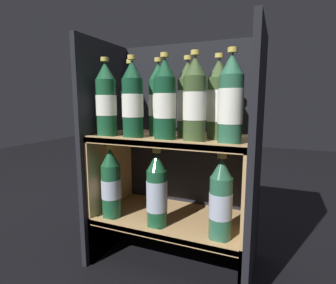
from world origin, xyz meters
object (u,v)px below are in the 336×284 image
at_px(bottle_upper_back_0, 131,101).
at_px(bottle_upper_front_4, 231,101).
at_px(bottle_lower_front_2, 221,201).
at_px(bottle_upper_front_3, 195,101).
at_px(bottle_upper_front_0, 106,101).
at_px(bottle_upper_back_1, 159,101).
at_px(bottle_upper_front_1, 133,101).
at_px(bottle_lower_front_1, 157,192).
at_px(bottle_upper_front_2, 165,101).
at_px(bottle_upper_back_3, 218,101).
at_px(bottle_lower_front_0, 111,184).
at_px(bottle_upper_back_2, 188,101).

bearing_deg(bottle_upper_back_0, bottle_upper_front_4, -11.91).
xyz_separation_m(bottle_upper_front_4, bottle_lower_front_2, (-0.02, -0.00, -0.31)).
bearing_deg(bottle_upper_front_3, bottle_upper_back_0, 163.55).
relative_size(bottle_upper_front_0, bottle_upper_back_1, 1.00).
distance_m(bottle_upper_front_1, bottle_lower_front_2, 0.44).
height_order(bottle_upper_back_1, bottle_lower_front_1, bottle_upper_back_1).
bearing_deg(bottle_upper_front_0, bottle_upper_front_2, 0.00).
xyz_separation_m(bottle_upper_front_0, bottle_upper_back_1, (0.17, 0.08, -0.00)).
height_order(bottle_upper_front_0, bottle_upper_back_3, same).
xyz_separation_m(bottle_upper_back_1, bottle_lower_front_2, (0.25, -0.08, -0.31)).
bearing_deg(bottle_lower_front_0, bottle_upper_front_3, 0.00).
relative_size(bottle_upper_front_0, bottle_upper_back_0, 1.00).
distance_m(bottle_upper_front_4, bottle_lower_front_0, 0.53).
xyz_separation_m(bottle_upper_back_0, bottle_upper_back_2, (0.23, 0.00, 0.00)).
height_order(bottle_upper_back_0, bottle_upper_back_2, same).
height_order(bottle_upper_front_0, bottle_upper_front_1, same).
xyz_separation_m(bottle_upper_front_4, bottle_lower_front_1, (-0.24, -0.00, -0.31)).
relative_size(bottle_upper_back_0, bottle_upper_back_3, 1.00).
distance_m(bottle_upper_back_0, bottle_upper_back_1, 0.11).
height_order(bottle_upper_front_1, bottle_upper_front_3, same).
distance_m(bottle_upper_front_0, bottle_upper_back_1, 0.19).
distance_m(bottle_upper_front_2, bottle_upper_back_2, 0.10).
bearing_deg(bottle_upper_front_4, bottle_upper_back_3, 124.11).
bearing_deg(bottle_upper_front_0, bottle_lower_front_1, 0.00).
height_order(bottle_upper_front_1, bottle_upper_back_1, same).
height_order(bottle_upper_front_1, bottle_upper_back_3, same).
xyz_separation_m(bottle_upper_front_0, bottle_lower_front_1, (0.20, 0.00, -0.31)).
height_order(bottle_upper_front_2, bottle_lower_front_2, bottle_upper_front_2).
xyz_separation_m(bottle_upper_front_3, bottle_lower_front_0, (-0.32, 0.00, -0.31)).
bearing_deg(bottle_lower_front_2, bottle_upper_front_4, 0.00).
bearing_deg(bottle_upper_back_0, bottle_upper_back_3, 0.00).
xyz_separation_m(bottle_upper_front_2, bottle_upper_back_3, (0.16, 0.08, -0.00)).
distance_m(bottle_upper_front_0, bottle_lower_front_1, 0.37).
bearing_deg(bottle_upper_back_2, bottle_lower_front_0, -163.29).
bearing_deg(bottle_upper_back_3, bottle_upper_front_3, -124.11).
relative_size(bottle_upper_front_1, bottle_lower_front_0, 1.00).
relative_size(bottle_upper_back_0, bottle_lower_front_2, 1.00).
height_order(bottle_lower_front_0, bottle_lower_front_1, same).
bearing_deg(bottle_upper_front_4, bottle_lower_front_1, -180.00).
distance_m(bottle_upper_front_2, bottle_lower_front_2, 0.36).
bearing_deg(bottle_upper_back_3, bottle_upper_back_2, 180.00).
xyz_separation_m(bottle_upper_back_1, bottle_upper_back_3, (0.22, 0.00, -0.00)).
relative_size(bottle_upper_front_1, bottle_upper_front_4, 1.00).
xyz_separation_m(bottle_upper_front_1, bottle_lower_front_2, (0.31, -0.00, -0.31)).
bearing_deg(bottle_upper_front_2, bottle_upper_back_1, 126.47).
bearing_deg(bottle_lower_front_1, bottle_upper_front_1, 180.00).
relative_size(bottle_upper_front_4, bottle_lower_front_1, 1.00).
height_order(bottle_upper_front_1, bottle_upper_front_2, same).
height_order(bottle_upper_back_2, bottle_upper_back_3, same).
bearing_deg(bottle_upper_front_2, bottle_lower_front_1, 180.00).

